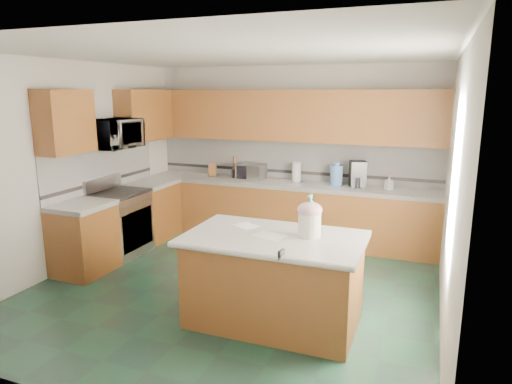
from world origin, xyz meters
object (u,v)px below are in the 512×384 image
at_px(knife_block, 212,170).
at_px(coffee_maker, 358,174).
at_px(soap_bottle_island, 310,215).
at_px(toaster_oven, 251,172).
at_px(island_base, 274,282).
at_px(treat_jar, 309,225).
at_px(island_top, 274,239).

bearing_deg(knife_block, coffee_maker, -11.09).
bearing_deg(coffee_maker, soap_bottle_island, -109.80).
xyz_separation_m(soap_bottle_island, knife_block, (-2.33, 2.52, -0.10)).
distance_m(knife_block, toaster_oven, 0.69).
xyz_separation_m(island_base, treat_jar, (0.32, 0.10, 0.61)).
height_order(soap_bottle_island, knife_block, soap_bottle_island).
height_order(island_top, coffee_maker, coffee_maker).
height_order(island_top, treat_jar, treat_jar).
height_order(island_top, toaster_oven, toaster_oven).
relative_size(island_base, island_top, 0.94).
relative_size(island_base, coffee_maker, 4.29).
bearing_deg(island_base, knife_block, 126.82).
xyz_separation_m(island_top, knife_block, (-2.00, 2.64, 0.14)).
distance_m(knife_block, coffee_maker, 2.38).
distance_m(island_base, coffee_maker, 2.78).
xyz_separation_m(knife_block, toaster_oven, (0.69, 0.00, 0.02)).
bearing_deg(treat_jar, island_base, 176.31).
xyz_separation_m(island_base, soap_bottle_island, (0.33, 0.12, 0.70)).
bearing_deg(soap_bottle_island, knife_block, 134.00).
height_order(island_base, island_top, island_top).
relative_size(treat_jar, coffee_maker, 0.61).
xyz_separation_m(island_top, treat_jar, (0.32, 0.10, 0.15)).
bearing_deg(knife_block, island_base, -64.59).
xyz_separation_m(island_top, coffee_maker, (0.37, 2.67, 0.22)).
bearing_deg(coffee_maker, island_base, -116.70).
height_order(treat_jar, coffee_maker, coffee_maker).
distance_m(treat_jar, toaster_oven, 3.01).
bearing_deg(island_base, toaster_oven, 116.02).
height_order(island_base, soap_bottle_island, soap_bottle_island).
xyz_separation_m(treat_jar, toaster_oven, (-1.63, 2.53, 0.01)).
relative_size(island_base, toaster_oven, 3.80).
bearing_deg(island_top, island_base, 0.00).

